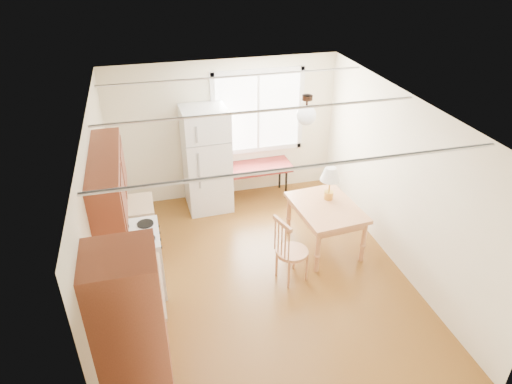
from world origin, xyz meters
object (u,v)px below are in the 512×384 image
object	(u,v)px
refrigerator	(207,160)
bench	(252,169)
chair	(287,247)
dining_table	(326,212)

from	to	relation	value
refrigerator	bench	distance (m)	0.90
chair	bench	bearing A→B (deg)	70.50
dining_table	refrigerator	bearing A→B (deg)	127.53
bench	dining_table	size ratio (longest dim) A/B	1.13
refrigerator	chair	bearing A→B (deg)	-74.82
bench	dining_table	xyz separation A→B (m)	(0.70, -1.77, 0.06)
refrigerator	chair	size ratio (longest dim) A/B	1.79
dining_table	chair	bearing A→B (deg)	-147.50
refrigerator	chair	world-z (taller)	refrigerator
dining_table	chair	xyz separation A→B (m)	(-0.82, -0.63, -0.05)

